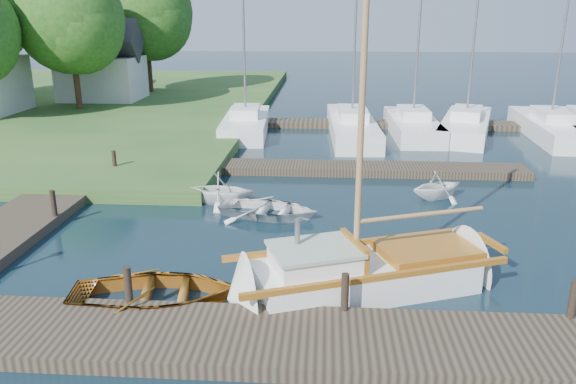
# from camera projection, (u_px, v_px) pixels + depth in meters

# --- Properties ---
(ground) EXTENTS (160.00, 160.00, 0.00)m
(ground) POSITION_uv_depth(u_px,v_px,m) (288.00, 231.00, 16.44)
(ground) COLOR black
(ground) RESTS_ON ground
(near_dock) EXTENTS (18.00, 2.20, 0.30)m
(near_dock) POSITION_uv_depth(u_px,v_px,m) (267.00, 340.00, 10.69)
(near_dock) COLOR #2E231C
(near_dock) RESTS_ON ground
(left_dock) EXTENTS (2.20, 18.00, 0.30)m
(left_dock) POSITION_uv_depth(u_px,v_px,m) (54.00, 199.00, 18.81)
(left_dock) COLOR #2E231C
(left_dock) RESTS_ON ground
(far_dock) EXTENTS (14.00, 1.60, 0.30)m
(far_dock) POSITION_uv_depth(u_px,v_px,m) (349.00, 169.00, 22.44)
(far_dock) COLOR #2E231C
(far_dock) RESTS_ON ground
(pontoon) EXTENTS (30.00, 1.60, 0.30)m
(pontoon) POSITION_uv_depth(u_px,v_px,m) (488.00, 126.00, 30.95)
(pontoon) COLOR #2E231C
(pontoon) RESTS_ON ground
(mooring_post_1) EXTENTS (0.16, 0.16, 0.80)m
(mooring_post_1) POSITION_uv_depth(u_px,v_px,m) (128.00, 285.00, 11.67)
(mooring_post_1) COLOR black
(mooring_post_1) RESTS_ON near_dock
(mooring_post_2) EXTENTS (0.16, 0.16, 0.80)m
(mooring_post_2) POSITION_uv_depth(u_px,v_px,m) (345.00, 292.00, 11.38)
(mooring_post_2) COLOR black
(mooring_post_2) RESTS_ON near_dock
(mooring_post_3) EXTENTS (0.16, 0.16, 0.80)m
(mooring_post_3) POSITION_uv_depth(u_px,v_px,m) (573.00, 299.00, 11.09)
(mooring_post_3) COLOR black
(mooring_post_3) RESTS_ON near_dock
(mooring_post_4) EXTENTS (0.16, 0.16, 0.80)m
(mooring_post_4) POSITION_uv_depth(u_px,v_px,m) (54.00, 203.00, 16.68)
(mooring_post_4) COLOR black
(mooring_post_4) RESTS_ON left_dock
(mooring_post_5) EXTENTS (0.16, 0.16, 0.80)m
(mooring_post_5) POSITION_uv_depth(u_px,v_px,m) (114.00, 161.00, 21.43)
(mooring_post_5) COLOR black
(mooring_post_5) RESTS_ON left_dock
(sailboat) EXTENTS (7.38, 4.35, 9.83)m
(sailboat) POSITION_uv_depth(u_px,v_px,m) (370.00, 274.00, 12.94)
(sailboat) COLOR white
(sailboat) RESTS_ON ground
(dinghy) EXTENTS (3.96, 3.06, 0.76)m
(dinghy) POSITION_uv_depth(u_px,v_px,m) (155.00, 288.00, 12.23)
(dinghy) COLOR #8D520D
(dinghy) RESTS_ON ground
(tender_a) EXTENTS (3.51, 2.83, 0.65)m
(tender_a) POSITION_uv_depth(u_px,v_px,m) (268.00, 206.00, 17.55)
(tender_a) COLOR white
(tender_a) RESTS_ON ground
(tender_b) EXTENTS (2.49, 2.22, 1.18)m
(tender_b) POSITION_uv_depth(u_px,v_px,m) (221.00, 187.00, 18.61)
(tender_b) COLOR white
(tender_b) RESTS_ON ground
(tender_d) EXTENTS (2.62, 2.51, 1.06)m
(tender_d) POSITION_uv_depth(u_px,v_px,m) (438.00, 183.00, 19.20)
(tender_d) COLOR white
(tender_d) RESTS_ON ground
(marina_boat_0) EXTENTS (2.63, 7.32, 11.63)m
(marina_boat_0) POSITION_uv_depth(u_px,v_px,m) (246.00, 122.00, 29.63)
(marina_boat_0) COLOR white
(marina_boat_0) RESTS_ON ground
(marina_boat_1) EXTENTS (2.58, 9.43, 10.34)m
(marina_boat_1) POSITION_uv_depth(u_px,v_px,m) (352.00, 125.00, 29.11)
(marina_boat_1) COLOR white
(marina_boat_1) RESTS_ON ground
(marina_boat_2) EXTENTS (2.32, 7.36, 11.83)m
(marina_boat_2) POSITION_uv_depth(u_px,v_px,m) (413.00, 124.00, 29.23)
(marina_boat_2) COLOR white
(marina_boat_2) RESTS_ON ground
(marina_boat_3) EXTENTS (4.46, 8.37, 12.50)m
(marina_boat_3) POSITION_uv_depth(u_px,v_px,m) (466.00, 124.00, 29.24)
(marina_boat_3) COLOR white
(marina_boat_3) RESTS_ON ground
(marina_boat_4) EXTENTS (2.73, 8.63, 10.87)m
(marina_boat_4) POSITION_uv_depth(u_px,v_px,m) (550.00, 126.00, 28.72)
(marina_boat_4) COLOR white
(marina_boat_4) RESTS_ON ground
(house_c) EXTENTS (5.25, 4.00, 5.28)m
(house_c) POSITION_uv_depth(u_px,v_px,m) (102.00, 68.00, 37.46)
(house_c) COLOR silver
(house_c) RESTS_ON shore
(tree_3) EXTENTS (6.41, 6.38, 8.74)m
(tree_3) POSITION_uv_depth(u_px,v_px,m) (70.00, 18.00, 32.72)
(tree_3) COLOR #332114
(tree_3) RESTS_ON shore
(tree_7) EXTENTS (6.83, 6.83, 9.38)m
(tree_7) POSITION_uv_depth(u_px,v_px,m) (145.00, 11.00, 40.07)
(tree_7) COLOR #332114
(tree_7) RESTS_ON shore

